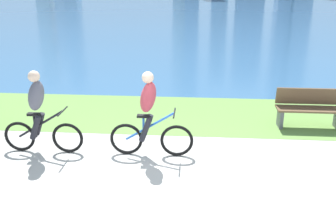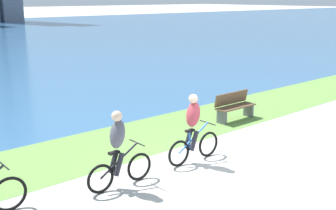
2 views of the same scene
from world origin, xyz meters
The scene contains 5 objects.
ground_plane centered at (0.00, 0.00, 0.00)m, with size 300.00×300.00×0.00m, color #B2AFA8.
grass_strip_bayside centered at (0.00, 3.25, 0.00)m, with size 120.00×2.75×0.01m, color #6B9947.
cyclist_lead centered at (-0.09, 0.93, 0.84)m, with size 1.63×0.52×1.68m.
cyclist_trailing centered at (-2.24, 0.91, 0.83)m, with size 1.60×0.52×1.66m.
bench_near_path centered at (3.39, 2.65, 0.45)m, with size 1.50×0.47×0.90m.
Camera 2 is at (-6.74, -5.98, 3.90)m, focal length 45.07 mm.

